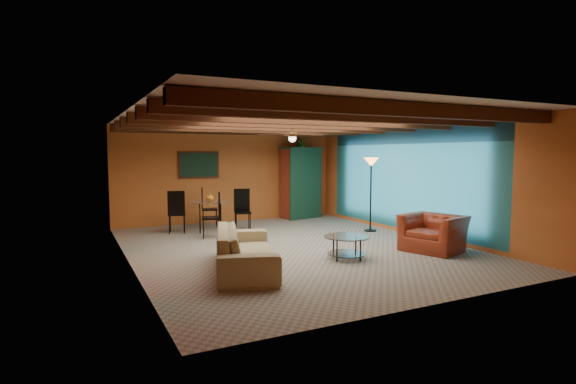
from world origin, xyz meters
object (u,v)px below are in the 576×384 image
sofa (245,249)px  floor_lamp (371,194)px  armchair (433,233)px  armoire (301,184)px  vase (210,185)px  dining_table (210,210)px  potted_plant (301,142)px  coffee_table (347,247)px

sofa → floor_lamp: 4.71m
armchair → armoire: (-0.18, 5.30, 0.68)m
armoire → vase: (-3.21, -1.12, 0.12)m
dining_table → floor_lamp: size_ratio=1.10×
vase → potted_plant: bearing=19.3°
potted_plant → dining_table: bearing=-160.7°
potted_plant → armoire: bearing=0.0°
armchair → coffee_table: (-1.94, 0.22, -0.15)m
dining_table → floor_lamp: (3.66, -1.75, 0.40)m
dining_table → armoire: size_ratio=0.98×
coffee_table → armoire: (1.76, 5.08, 0.83)m
coffee_table → armoire: armoire is taller
floor_lamp → sofa: bearing=-153.6°
potted_plant → armchair: bearing=-88.0°
dining_table → coffee_table: bearing=-69.9°
sofa → floor_lamp: (4.18, 2.08, 0.59)m
floor_lamp → armoire: bearing=98.9°
armoire → armchair: bearing=-100.5°
potted_plant → floor_lamp: bearing=-81.1°
armchair → coffee_table: bearing=-114.6°
armchair → sofa: bearing=-113.2°
sofa → coffee_table: sofa is taller
armchair → potted_plant: bearing=163.8°
sofa → vase: bearing=10.3°
sofa → dining_table: bearing=10.3°
sofa → armoire: bearing=-18.9°
vase → armchair: bearing=-50.9°
coffee_table → vase: (-1.45, 3.95, 0.95)m
armchair → dining_table: size_ratio=0.55×
armoire → potted_plant: size_ratio=4.49×
coffee_table → vase: 4.32m
armchair → armoire: bearing=163.8°
armchair → floor_lamp: (0.27, 2.43, 0.57)m
armchair → potted_plant: (-0.18, 5.30, 1.96)m
sofa → vase: (0.53, 3.82, 0.82)m
potted_plant → sofa: bearing=-127.0°
dining_table → vase: 0.63m
vase → dining_table: bearing=0.0°
armoire → potted_plant: 1.28m
armoire → vase: 3.40m
sofa → armoire: size_ratio=1.15×
armoire → potted_plant: potted_plant is taller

